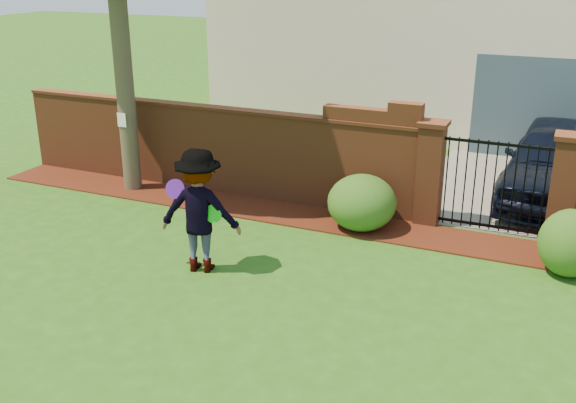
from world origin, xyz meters
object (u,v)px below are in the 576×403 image
at_px(car, 555,165).
at_px(frisbee_green, 213,214).
at_px(man, 199,212).
at_px(frisbee_purple, 175,189).

bearing_deg(car, frisbee_green, -126.97).
xyz_separation_m(man, frisbee_green, (0.27, -0.04, 0.02)).
bearing_deg(frisbee_green, man, 172.20).
distance_m(frisbee_purple, frisbee_green, 0.67).
relative_size(car, man, 2.37).
height_order(man, frisbee_green, man).
height_order(car, man, man).
height_order(man, frisbee_purple, man).
xyz_separation_m(man, frisbee_purple, (-0.29, -0.14, 0.36)).
distance_m(car, frisbee_purple, 7.43).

